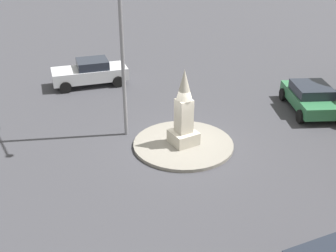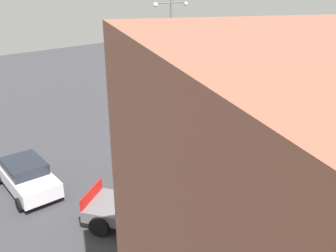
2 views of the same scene
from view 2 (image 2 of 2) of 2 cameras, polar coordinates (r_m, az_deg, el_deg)
ground_plane at (r=22.44m, az=-0.25°, el=-2.71°), size 80.00×80.00×0.00m
traffic_island at (r=22.41m, az=-0.25°, el=-2.54°), size 4.23×4.23×0.14m
monument at (r=21.87m, az=-0.26°, el=0.90°), size 1.03×1.03×3.26m
streetlamp at (r=23.53m, az=0.51°, el=11.77°), size 3.06×0.28×8.80m
car_white_near_island at (r=18.32m, az=-22.05°, el=-7.42°), size 2.46×4.60×1.51m
car_green_waiting at (r=18.27m, az=16.56°, el=-7.04°), size 4.26×3.38×1.35m
car_silver_passing at (r=29.13m, az=10.56°, el=4.20°), size 2.64×4.45×1.48m
truck_orange_parked_left at (r=14.18m, az=1.34°, el=-13.96°), size 4.40×6.14×1.95m
tree_near_wall at (r=13.87m, az=23.92°, el=-5.84°), size 3.26×3.26×4.87m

